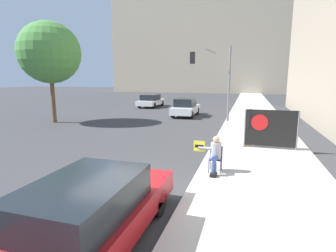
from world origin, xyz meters
The scene contains 11 objects.
ground_plane centered at (0.00, 0.00, 0.00)m, with size 160.00×160.00×0.00m, color #38383A.
sidewalk_curb centered at (3.58, 15.00, 0.08)m, with size 4.12×90.00×0.16m, color #B7B2A8.
building_backdrop_far centered at (-2.00, 56.81, 14.67)m, with size 52.00×12.00×29.33m.
seated_protester centered at (2.07, 1.91, 0.78)m, with size 0.91×0.77×1.18m.
jogger_on_sidewalk centered at (3.09, 5.68, 1.04)m, with size 0.34×0.34×1.74m.
protest_banner centered at (3.98, 5.54, 1.05)m, with size 2.18×0.06×1.68m.
traffic_light_pole centered at (0.63, 12.80, 3.67)m, with size 2.95×2.71×5.19m.
parked_car_curbside centered at (0.30, -2.43, 0.70)m, with size 1.86×4.73×1.38m.
car_on_road_nearest centered at (-2.00, 15.29, 0.74)m, with size 1.75×4.12×1.50m.
car_on_road_midblock centered at (-7.38, 21.28, 0.70)m, with size 1.89×4.50×1.40m.
street_tree_near_curb centered at (-10.31, 9.27, 4.90)m, with size 4.23×4.23×7.02m.
Camera 1 is at (2.99, -6.26, 3.15)m, focal length 28.00 mm.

